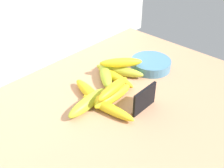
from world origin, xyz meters
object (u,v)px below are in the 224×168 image
object	(u,v)px
banana_1	(106,75)
banana_2	(113,96)
chalkboard_sign	(144,100)
banana_0	(88,102)
banana_5	(90,93)
banana_6	(119,71)
fruit_bowl	(151,64)
banana_8	(113,89)
banana_4	(115,77)
banana_3	(107,108)
banana_7	(121,63)

from	to	relation	value
banana_1	banana_2	distance (cm)	13.39
banana_1	banana_2	xyz separation A→B (cm)	(-7.75, -10.91, -0.03)
chalkboard_sign	banana_1	xyz separation A→B (cm)	(3.91, 21.35, -1.69)
banana_0	banana_5	xyz separation A→B (cm)	(4.10, 3.56, -0.20)
banana_2	banana_6	xyz separation A→B (cm)	(14.01, 9.34, -0.19)
fruit_bowl	banana_5	size ratio (longest dim) A/B	0.87
banana_1	banana_8	world-z (taller)	banana_8
banana_2	banana_4	xyz separation A→B (cm)	(9.73, 7.81, -0.46)
banana_1	banana_8	distance (cm)	14.99
banana_8	banana_0	bearing A→B (deg)	149.07
banana_0	banana_5	size ratio (longest dim) A/B	0.97
banana_1	banana_4	xyz separation A→B (cm)	(1.98, -3.11, -0.50)
fruit_bowl	banana_5	world-z (taller)	same
chalkboard_sign	banana_0	world-z (taller)	chalkboard_sign
fruit_bowl	banana_3	world-z (taller)	fruit_bowl
banana_5	banana_7	distance (cm)	18.75
banana_0	banana_2	world-z (taller)	same
banana_6	banana_8	xyz separation A→B (cm)	(-14.77, -10.14, 4.11)
banana_1	banana_6	xyz separation A→B (cm)	(6.26, -1.58, -0.22)
banana_2	banana_8	bearing A→B (deg)	-133.43
banana_2	banana_3	size ratio (longest dim) A/B	0.82
banana_7	banana_0	bearing A→B (deg)	-167.05
banana_0	banana_1	world-z (taller)	same
chalkboard_sign	banana_1	distance (cm)	21.77
banana_2	banana_6	bearing A→B (deg)	33.68
banana_6	fruit_bowl	bearing A→B (deg)	-25.87
banana_1	banana_3	bearing A→B (deg)	-134.36
banana_0	banana_3	bearing A→B (deg)	-65.42
chalkboard_sign	banana_4	xyz separation A→B (cm)	(5.88, 18.24, -2.19)
banana_1	banana_8	bearing A→B (deg)	-126.00
banana_7	banana_5	bearing A→B (deg)	-175.03
banana_2	banana_7	bearing A→B (deg)	31.72
banana_4	banana_6	distance (cm)	4.56
fruit_bowl	banana_4	bearing A→B (deg)	164.80
banana_5	banana_1	bearing A→B (deg)	17.44
fruit_bowl	banana_4	distance (cm)	17.53
banana_6	banana_8	size ratio (longest dim) A/B	1.25
chalkboard_sign	banana_6	size ratio (longest dim) A/B	0.56
banana_2	banana_3	bearing A→B (deg)	-155.04
banana_1	banana_2	size ratio (longest dim) A/B	1.04
banana_3	banana_7	size ratio (longest dim) A/B	1.25
banana_8	banana_5	bearing A→B (deg)	112.49
chalkboard_sign	banana_7	size ratio (longest dim) A/B	0.66
banana_3	banana_8	bearing A→B (deg)	20.21
banana_4	banana_7	world-z (taller)	banana_7
banana_0	banana_7	distance (cm)	23.26
banana_1	banana_5	xyz separation A→B (cm)	(-11.82, -3.71, -0.23)
banana_1	banana_3	distance (cm)	18.76
banana_1	banana_4	size ratio (longest dim) A/B	0.94
banana_2	banana_4	size ratio (longest dim) A/B	0.91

